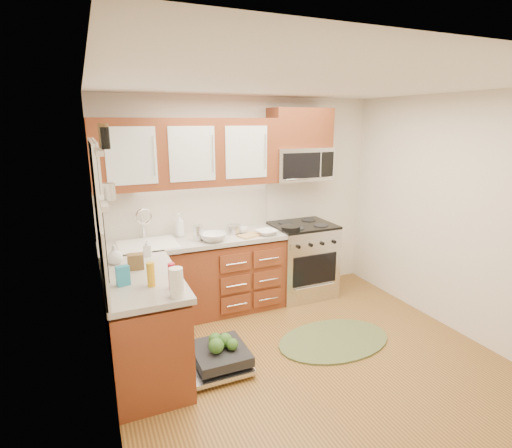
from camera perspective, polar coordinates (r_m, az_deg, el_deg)
name	(u,v)px	position (r m, az deg, el deg)	size (l,w,h in m)	color
floor	(313,364)	(4.02, 8.17, -19.15)	(3.50, 3.50, 0.00)	brown
ceiling	(325,84)	(3.36, 9.78, 19.14)	(3.50, 3.50, 0.00)	white
wall_back	(244,201)	(5.01, -1.79, 3.37)	(3.50, 0.04, 2.50)	silver
wall_left	(103,265)	(2.98, -21.05, -5.43)	(0.04, 3.50, 2.50)	silver
wall_right	(464,218)	(4.64, 27.52, 0.82)	(0.04, 3.50, 2.50)	silver
base_cabinet_back	(196,279)	(4.76, -8.57, -7.80)	(2.05, 0.60, 0.85)	brown
base_cabinet_left	(144,328)	(3.81, -15.69, -14.13)	(0.60, 1.25, 0.85)	brown
countertop_back	(195,240)	(4.59, -8.76, -2.34)	(2.07, 0.64, 0.05)	#A19B94
countertop_left	(141,278)	(3.61, -16.05, -7.46)	(0.64, 1.27, 0.05)	#A19B94
backsplash_back	(187,209)	(4.79, -9.81, 2.16)	(2.05, 0.02, 0.57)	beige
backsplash_left	(102,248)	(3.49, -21.19, -3.26)	(0.02, 1.25, 0.57)	beige
upper_cabinets	(188,153)	(4.54, -9.68, 9.99)	(2.05, 0.35, 0.75)	brown
cabinet_over_mw	(300,128)	(5.05, 6.28, 13.50)	(0.76, 0.35, 0.47)	brown
range	(302,260)	(5.22, 6.57, -5.07)	(0.76, 0.64, 0.95)	silver
microwave	(300,164)	(5.06, 6.29, 8.56)	(0.76, 0.38, 0.40)	silver
sink	(148,255)	(4.51, -15.12, -4.35)	(0.62, 0.50, 0.26)	white
dishwasher	(216,358)	(3.89, -5.74, -18.56)	(0.70, 0.60, 0.20)	silver
window	(98,208)	(3.39, -21.69, 2.11)	(0.03, 1.05, 1.05)	white
window_blind	(97,166)	(3.34, -21.79, 7.69)	(0.02, 0.96, 0.40)	white
shelf_upper	(98,151)	(2.48, -21.61, 9.64)	(0.04, 0.40, 0.03)	white
shelf_lower	(103,203)	(2.51, -20.98, 2.83)	(0.04, 0.40, 0.03)	white
rug	(334,340)	(4.39, 11.06, -15.98)	(1.22, 0.79, 0.02)	olive
skillet	(290,228)	(4.81, 4.90, -0.54)	(0.24, 0.24, 0.05)	black
stock_pot	(233,229)	(4.70, -3.24, -0.79)	(0.18, 0.18, 0.11)	silver
cutting_board	(250,235)	(4.61, -0.91, -1.64)	(0.26, 0.16, 0.02)	tan
canister	(198,233)	(4.47, -8.25, -1.30)	(0.11, 0.11, 0.17)	silver
paper_towel_roll	(176,283)	(3.09, -11.31, -8.20)	(0.11, 0.11, 0.23)	white
mustard_bottle	(151,274)	(3.33, -14.79, -6.99)	(0.06, 0.06, 0.20)	gold
red_bottle	(172,276)	(3.24, -11.92, -7.30)	(0.06, 0.06, 0.21)	red
wooden_box	(136,262)	(3.75, -16.81, -5.15)	(0.14, 0.10, 0.14)	brown
blue_carton	(123,276)	(3.42, -18.48, -7.02)	(0.10, 0.06, 0.16)	teal
bowl_a	(267,232)	(4.67, 1.57, -1.20)	(0.23, 0.23, 0.06)	#999999
bowl_b	(213,237)	(4.44, -6.11, -1.91)	(0.29, 0.29, 0.09)	#999999
cup	(243,229)	(4.72, -1.89, -0.78)	(0.12, 0.12, 0.09)	#999999
soap_bottle_a	(179,225)	(4.64, -10.88, -0.17)	(0.10, 0.11, 0.27)	#999999
soap_bottle_b	(147,248)	(4.08, -15.29, -3.27)	(0.08, 0.08, 0.17)	#999999
soap_bottle_c	(115,255)	(3.94, -19.56, -4.13)	(0.14, 0.14, 0.18)	#999999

